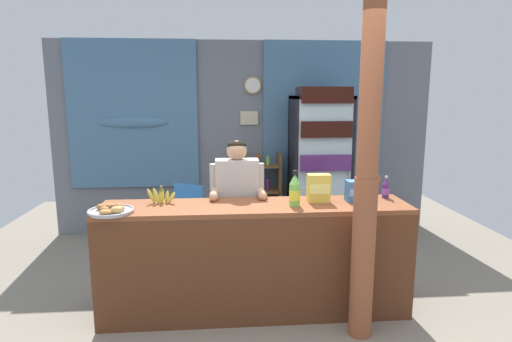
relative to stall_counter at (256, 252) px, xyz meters
The scene contains 14 objects.
ground_plane 0.97m from the stall_counter, 87.39° to the left, with size 7.05×7.05×0.00m, color gray.
back_wall_curtained 2.56m from the stall_counter, 89.93° to the left, with size 5.17×0.22×2.62m.
stall_counter is the anchor object (origin of this frame).
timber_post 1.09m from the stall_counter, 22.93° to the right, with size 0.20×0.18×2.59m.
drink_fridge 2.23m from the stall_counter, 62.86° to the left, with size 0.75×0.64×2.01m.
bottle_shelf_rack 2.15m from the stall_counter, 83.03° to the left, with size 0.48×0.28×1.14m.
plastic_lawn_chair 1.63m from the stall_counter, 117.46° to the left, with size 0.61×0.61×0.86m.
shopkeeper 0.65m from the stall_counter, 105.04° to the left, with size 0.52×0.42×1.49m.
soda_bottle_lime_soda 0.61m from the stall_counter, ahead, with size 0.09×0.09×0.31m.
soda_bottle_grape_soda 1.32m from the stall_counter, 12.08° to the left, with size 0.06×0.06×0.20m.
snack_box_biscuit 1.03m from the stall_counter, 10.06° to the left, with size 0.18×0.13×0.19m.
snack_box_instant_noodle 0.78m from the stall_counter, 16.95° to the left, with size 0.20×0.11×0.25m.
pastry_tray 1.24m from the stall_counter, behind, with size 0.36×0.36×0.07m.
banana_bunch 0.96m from the stall_counter, 164.32° to the left, with size 0.27×0.07×0.16m.
Camera 1 is at (-0.32, -3.09, 1.92)m, focal length 29.73 mm.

